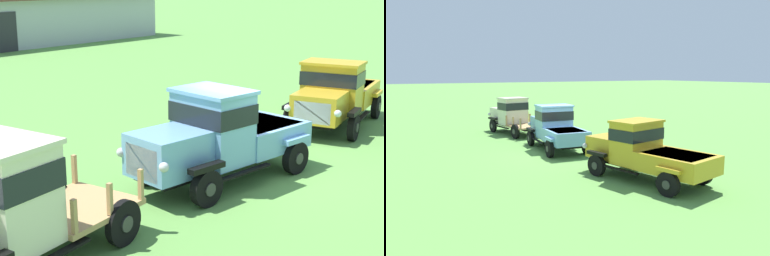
% 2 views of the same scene
% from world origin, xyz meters
% --- Properties ---
extents(ground_plane, '(240.00, 240.00, 0.00)m').
position_xyz_m(ground_plane, '(0.00, 0.00, 0.00)').
color(ground_plane, '#5B9342').
extents(vintage_truck_foreground_near, '(4.80, 2.29, 2.20)m').
position_xyz_m(vintage_truck_foreground_near, '(-6.74, 0.19, 1.16)').
color(vintage_truck_foreground_near, black).
rests_on(vintage_truck_foreground_near, ground).
extents(vintage_truck_second_in_line, '(4.87, 2.46, 2.15)m').
position_xyz_m(vintage_truck_second_in_line, '(-0.93, 0.28, 1.07)').
color(vintage_truck_second_in_line, black).
rests_on(vintage_truck_second_in_line, ground).
extents(vintage_truck_midrow_center, '(5.11, 2.78, 2.06)m').
position_xyz_m(vintage_truck_midrow_center, '(5.38, 0.49, 1.02)').
color(vintage_truck_midrow_center, black).
rests_on(vintage_truck_midrow_center, ground).
extents(oil_drum_beside_row, '(0.66, 0.66, 0.84)m').
position_xyz_m(oil_drum_beside_row, '(-10.62, 2.67, 0.42)').
color(oil_drum_beside_row, gold).
rests_on(oil_drum_beside_row, ground).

